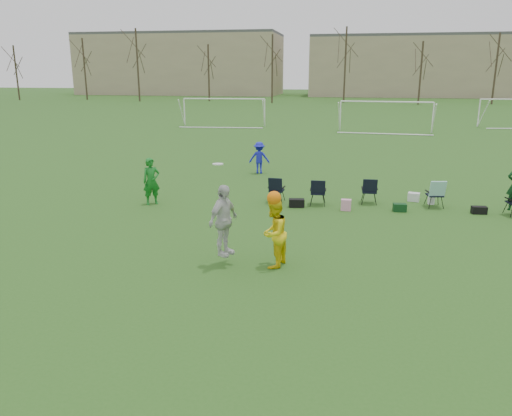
% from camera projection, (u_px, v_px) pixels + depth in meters
% --- Properties ---
extents(ground, '(260.00, 260.00, 0.00)m').
position_uv_depth(ground, '(288.00, 292.00, 11.15)').
color(ground, '#2A591B').
rests_on(ground, ground).
extents(fielder_green_near, '(0.75, 0.71, 1.73)m').
position_uv_depth(fielder_green_near, '(151.00, 181.00, 18.32)').
color(fielder_green_near, '#136F1E').
rests_on(fielder_green_near, ground).
extents(fielder_blue, '(1.02, 0.64, 1.52)m').
position_uv_depth(fielder_blue, '(259.00, 158.00, 23.96)').
color(fielder_blue, '#191FC0').
rests_on(fielder_blue, ground).
extents(center_contest, '(2.07, 1.23, 2.61)m').
position_uv_depth(center_contest, '(251.00, 227.00, 12.38)').
color(center_contest, silver).
rests_on(center_contest, ground).
extents(sideline_setup, '(8.96, 2.13, 1.94)m').
position_uv_depth(sideline_setup, '(407.00, 193.00, 17.86)').
color(sideline_setup, '#0F3818').
rests_on(sideline_setup, ground).
extents(goal_left, '(7.39, 0.76, 2.46)m').
position_uv_depth(goal_left, '(224.00, 104.00, 44.65)').
color(goal_left, white).
rests_on(goal_left, ground).
extents(goal_mid, '(7.40, 0.63, 2.46)m').
position_uv_depth(goal_mid, '(386.00, 108.00, 40.27)').
color(goal_mid, white).
rests_on(goal_mid, ground).
extents(tree_line, '(110.28, 3.28, 11.40)m').
position_uv_depth(tree_line, '(346.00, 69.00, 75.97)').
color(tree_line, '#382B21').
rests_on(tree_line, ground).
extents(building_row, '(126.00, 16.00, 13.00)m').
position_uv_depth(building_row, '(381.00, 65.00, 99.37)').
color(building_row, tan).
rests_on(building_row, ground).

